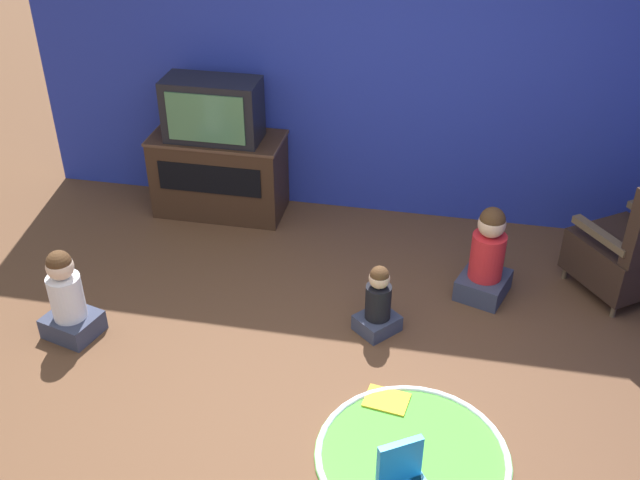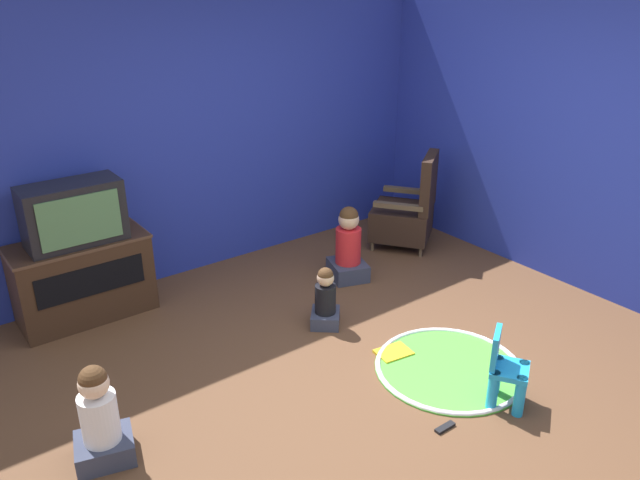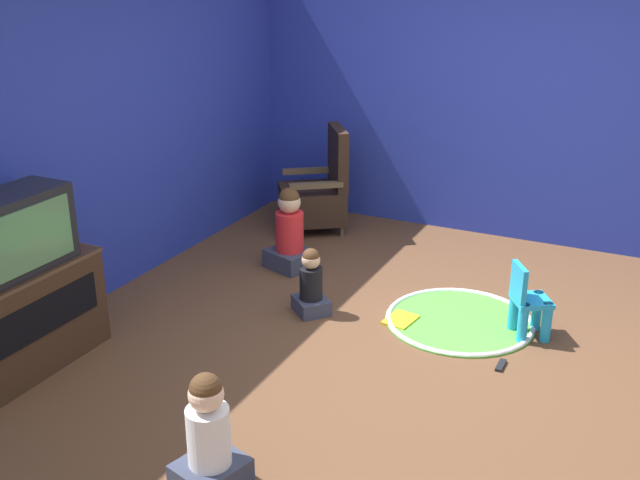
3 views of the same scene
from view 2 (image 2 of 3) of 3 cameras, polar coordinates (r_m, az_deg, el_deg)
ground_plane at (r=4.60m, az=6.01°, el=-12.23°), size 30.00×30.00×0.00m
wall_back at (r=5.81m, az=-12.50°, el=9.50°), size 5.44×0.12×2.64m
wall_right at (r=5.71m, az=26.31°, el=7.39°), size 0.12×5.53×2.64m
tv_cabinet at (r=5.48m, az=-20.87°, el=-3.22°), size 1.08×0.50×0.68m
television at (r=5.23m, az=-21.64°, el=2.26°), size 0.75×0.36×0.49m
black_armchair at (r=6.51m, az=7.99°, el=2.48°), size 0.81×0.81×0.99m
yellow_kid_chair at (r=4.37m, az=16.61°, el=-11.70°), size 0.34×0.34×0.54m
play_mat at (r=4.73m, az=11.72°, el=-11.38°), size 1.08×1.08×0.04m
child_watching_left at (r=5.78m, az=2.60°, el=-0.70°), size 0.41×0.44×0.71m
child_watching_center at (r=5.05m, az=0.49°, el=-5.54°), size 0.34×0.35×0.51m
child_watching_right at (r=3.96m, az=-19.47°, el=-15.29°), size 0.40×0.37×0.65m
book at (r=4.82m, az=6.74°, el=-10.19°), size 0.28×0.23×0.02m
remote_control at (r=4.20m, az=11.36°, el=-16.45°), size 0.15×0.04×0.02m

